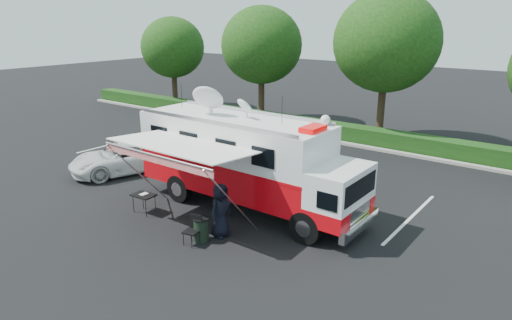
{
  "coord_description": "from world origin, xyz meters",
  "views": [
    {
      "loc": [
        10.42,
        -13.23,
        7.31
      ],
      "look_at": [
        0.0,
        0.5,
        1.9
      ],
      "focal_mm": 32.0,
      "sensor_mm": 36.0,
      "label": 1
    }
  ],
  "objects_px": {
    "white_suv": "(126,171)",
    "folding_table": "(144,196)",
    "command_truck": "(247,161)",
    "trash_bin": "(201,229)"
  },
  "relations": [
    {
      "from": "command_truck",
      "to": "trash_bin",
      "type": "bearing_deg",
      "value": -80.69
    },
    {
      "from": "white_suv",
      "to": "command_truck",
      "type": "bearing_deg",
      "value": 21.85
    },
    {
      "from": "trash_bin",
      "to": "white_suv",
      "type": "bearing_deg",
      "value": 159.28
    },
    {
      "from": "white_suv",
      "to": "trash_bin",
      "type": "xyz_separation_m",
      "value": [
        8.08,
        -3.06,
        0.42
      ]
    },
    {
      "from": "command_truck",
      "to": "trash_bin",
      "type": "distance_m",
      "value": 3.54
    },
    {
      "from": "white_suv",
      "to": "folding_table",
      "type": "bearing_deg",
      "value": -8.79
    },
    {
      "from": "command_truck",
      "to": "white_suv",
      "type": "relative_size",
      "value": 1.82
    },
    {
      "from": "command_truck",
      "to": "white_suv",
      "type": "bearing_deg",
      "value": -179.34
    },
    {
      "from": "command_truck",
      "to": "white_suv",
      "type": "xyz_separation_m",
      "value": [
        -7.57,
        -0.09,
        -1.97
      ]
    },
    {
      "from": "white_suv",
      "to": "folding_table",
      "type": "height_order",
      "value": "folding_table"
    }
  ]
}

